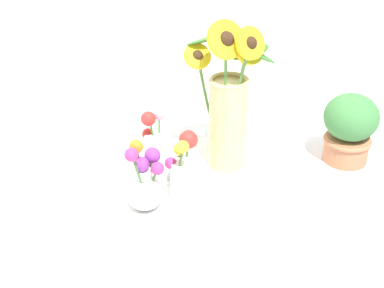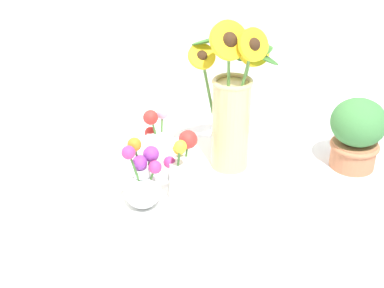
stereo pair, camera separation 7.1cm
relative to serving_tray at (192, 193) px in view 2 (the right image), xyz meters
name	(u,v)px [view 2 (the right image)]	position (x,y,z in m)	size (l,w,h in m)	color
ground_plane	(202,230)	(-0.04, -0.12, -0.01)	(6.00, 6.00, 0.00)	silver
serving_tray	(192,193)	(0.00, 0.00, 0.00)	(0.50, 0.50, 0.02)	white
mason_jar_sunflowers	(233,104)	(0.14, 0.05, 0.18)	(0.19, 0.19, 0.37)	#D1B77A
vase_small_center	(182,171)	(-0.04, -0.02, 0.08)	(0.08, 0.08, 0.17)	white
vase_bulb_right	(143,183)	(-0.12, -0.01, 0.07)	(0.09, 0.08, 0.17)	white
vase_small_back	(158,150)	(-0.04, 0.09, 0.08)	(0.07, 0.08, 0.17)	white
potted_plant	(357,132)	(0.42, -0.07, 0.09)	(0.14, 0.14, 0.18)	#B7704C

